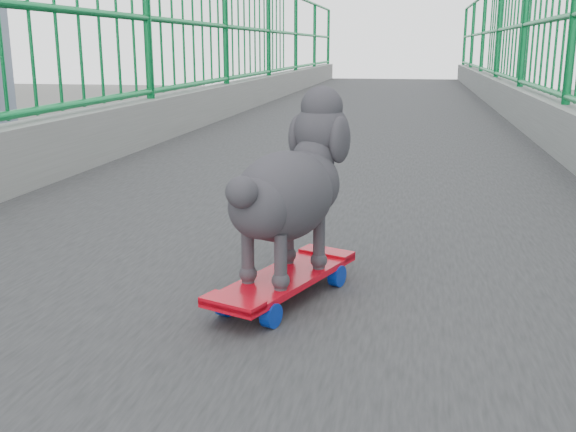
# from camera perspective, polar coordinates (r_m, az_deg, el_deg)

# --- Properties ---
(railing) EXTENTS (3.00, 24.00, 1.42)m
(railing) POSITION_cam_1_polar(r_m,az_deg,el_deg) (2.67, 0.70, 4.54)
(railing) COLOR gray
(railing) RESTS_ON footbridge
(skateboard) EXTENTS (0.34, 0.55, 0.07)m
(skateboard) POSITION_cam_1_polar(r_m,az_deg,el_deg) (1.80, -0.29, -5.54)
(skateboard) COLOR red
(skateboard) RESTS_ON footbridge
(poodle) EXTENTS (0.33, 0.50, 0.44)m
(poodle) POSITION_cam_1_polar(r_m,az_deg,el_deg) (1.75, 0.19, 2.57)
(poodle) COLOR #312F34
(poodle) RESTS_ON skateboard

